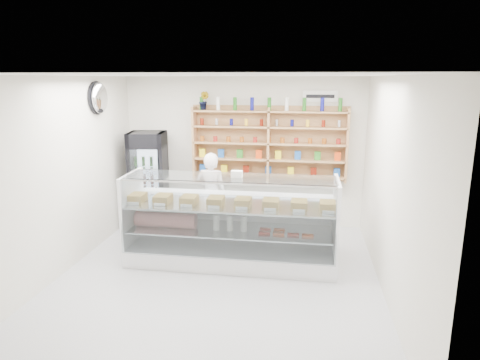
# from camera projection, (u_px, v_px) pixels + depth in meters

# --- Properties ---
(room) EXTENTS (5.00, 5.00, 5.00)m
(room) POSITION_uv_depth(u_px,v_px,m) (216.00, 183.00, 5.71)
(room) COLOR #B6B7BC
(room) RESTS_ON ground
(display_counter) EXTENTS (3.14, 0.94, 1.37)m
(display_counter) POSITION_uv_depth(u_px,v_px,m) (231.00, 240.00, 6.50)
(display_counter) COLOR white
(display_counter) RESTS_ON floor
(shop_worker) EXTENTS (0.59, 0.41, 1.52)m
(shop_worker) POSITION_uv_depth(u_px,v_px,m) (211.00, 195.00, 7.52)
(shop_worker) COLOR white
(shop_worker) RESTS_ON floor
(drinks_cooler) EXTENTS (0.73, 0.72, 1.81)m
(drinks_cooler) POSITION_uv_depth(u_px,v_px,m) (149.00, 180.00, 8.00)
(drinks_cooler) COLOR black
(drinks_cooler) RESTS_ON floor
(wall_shelving) EXTENTS (2.84, 0.28, 1.33)m
(wall_shelving) POSITION_uv_depth(u_px,v_px,m) (269.00, 144.00, 7.85)
(wall_shelving) COLOR tan
(wall_shelving) RESTS_ON back_wall
(potted_plant) EXTENTS (0.21, 0.18, 0.34)m
(potted_plant) POSITION_uv_depth(u_px,v_px,m) (204.00, 101.00, 7.85)
(potted_plant) COLOR #1E6626
(potted_plant) RESTS_ON wall_shelving
(security_mirror) EXTENTS (0.15, 0.50, 0.50)m
(security_mirror) POSITION_uv_depth(u_px,v_px,m) (100.00, 98.00, 6.95)
(security_mirror) COLOR silver
(security_mirror) RESTS_ON left_wall
(wall_sign) EXTENTS (0.62, 0.03, 0.20)m
(wall_sign) POSITION_uv_depth(u_px,v_px,m) (320.00, 96.00, 7.64)
(wall_sign) COLOR white
(wall_sign) RESTS_ON back_wall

